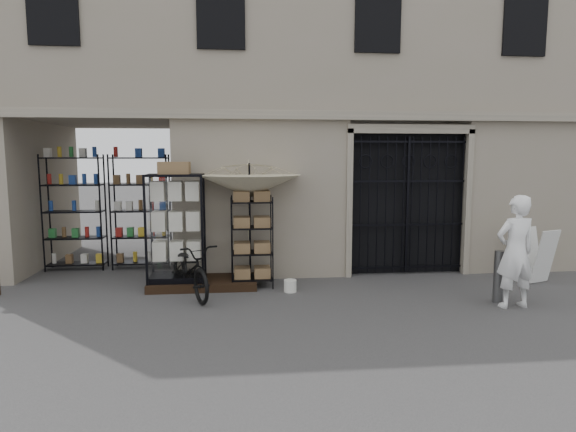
{
  "coord_description": "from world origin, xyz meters",
  "views": [
    {
      "loc": [
        -1.71,
        -7.44,
        2.45
      ],
      "look_at": [
        -0.8,
        1.4,
        1.35
      ],
      "focal_mm": 30.0,
      "sensor_mm": 36.0,
      "label": 1
    }
  ],
  "objects": [
    {
      "name": "steel_bollard",
      "position": [
        2.63,
        0.06,
        0.44
      ],
      "size": [
        0.18,
        0.18,
        0.89
      ],
      "primitive_type": "cylinder",
      "rotation": [
        0.0,
        0.0,
        -0.11
      ],
      "color": "#575858",
      "rests_on": "ground"
    },
    {
      "name": "market_umbrella",
      "position": [
        -1.5,
        1.72,
        2.01
      ],
      "size": [
        2.12,
        2.14,
        2.79
      ],
      "rotation": [
        0.0,
        0.0,
        0.28
      ],
      "color": "black",
      "rests_on": "ground"
    },
    {
      "name": "shopkeeper",
      "position": [
        2.73,
        -0.22,
        0.0
      ],
      "size": [
        0.86,
        1.9,
        0.44
      ],
      "primitive_type": "imported",
      "rotation": [
        0.0,
        0.0,
        3.24
      ],
      "color": "white",
      "rests_on": "ground"
    },
    {
      "name": "bicycle",
      "position": [
        -2.58,
        0.99,
        0.0
      ],
      "size": [
        0.97,
        1.14,
        1.83
      ],
      "primitive_type": "imported",
      "rotation": [
        0.0,
        0.0,
        0.41
      ],
      "color": "black",
      "rests_on": "ground"
    },
    {
      "name": "shop_shelving",
      "position": [
        -4.55,
        3.3,
        1.25
      ],
      "size": [
        2.7,
        0.5,
        2.5
      ],
      "primitive_type": "cube",
      "color": "black",
      "rests_on": "ground"
    },
    {
      "name": "white_bucket",
      "position": [
        -0.8,
        1.05,
        0.11
      ],
      "size": [
        0.28,
        0.28,
        0.22
      ],
      "primitive_type": "cylinder",
      "rotation": [
        0.0,
        0.0,
        0.28
      ],
      "color": "silver",
      "rests_on": "ground"
    },
    {
      "name": "easel_sign",
      "position": [
        4.07,
        1.22,
        0.54
      ],
      "size": [
        0.66,
        0.71,
        1.05
      ],
      "rotation": [
        0.0,
        0.0,
        0.34
      ],
      "color": "silver",
      "rests_on": "ground"
    },
    {
      "name": "shop_recess",
      "position": [
        -4.5,
        2.8,
        1.5
      ],
      "size": [
        3.0,
        1.7,
        3.0
      ],
      "primitive_type": "cube",
      "color": "black",
      "rests_on": "ground"
    },
    {
      "name": "display_cabinet",
      "position": [
        -2.87,
        1.49,
        1.04
      ],
      "size": [
        1.06,
        0.73,
        2.15
      ],
      "rotation": [
        0.0,
        0.0,
        0.12
      ],
      "color": "black",
      "rests_on": "step_platform"
    },
    {
      "name": "wire_rack",
      "position": [
        -1.47,
        1.52,
        0.84
      ],
      "size": [
        0.79,
        0.59,
        1.72
      ],
      "rotation": [
        0.0,
        0.0,
        -0.07
      ],
      "color": "black",
      "rests_on": "ground"
    },
    {
      "name": "iron_gate",
      "position": [
        1.75,
        2.28,
        1.5
      ],
      "size": [
        2.5,
        0.21,
        3.0
      ],
      "color": "black",
      "rests_on": "ground"
    },
    {
      "name": "main_building",
      "position": [
        0.0,
        4.0,
        4.5
      ],
      "size": [
        14.0,
        4.0,
        9.0
      ],
      "primitive_type": "cube",
      "color": "gray",
      "rests_on": "ground"
    },
    {
      "name": "ground",
      "position": [
        0.0,
        0.0,
        0.0
      ],
      "size": [
        80.0,
        80.0,
        0.0
      ],
      "primitive_type": "plane",
      "color": "black",
      "rests_on": "ground"
    },
    {
      "name": "step_platform",
      "position": [
        -2.4,
        1.55,
        0.07
      ],
      "size": [
        2.0,
        0.9,
        0.15
      ],
      "primitive_type": "cube",
      "color": "black",
      "rests_on": "ground"
    }
  ]
}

